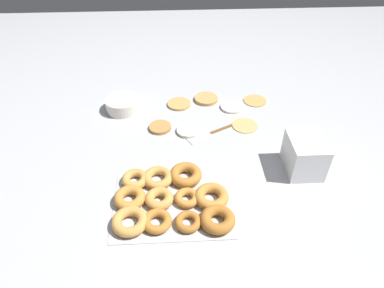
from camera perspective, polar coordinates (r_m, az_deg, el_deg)
The scene contains 12 objects.
ground_plane at distance 1.41m, azimuth 2.88°, elevation 1.96°, with size 3.00×3.00×0.00m, color #B2B5BA.
pancake_0 at distance 1.63m, azimuth 10.48°, elevation 7.17°, with size 0.11×0.11×0.01m, color tan.
pancake_1 at distance 1.46m, azimuth 8.83°, elevation 3.13°, with size 0.11×0.11×0.01m, color tan.
pancake_2 at distance 1.43m, azimuth -5.33°, elevation 2.78°, with size 0.09×0.09×0.01m, color #B27F42.
pancake_3 at distance 1.57m, azimuth -2.17°, elevation 6.69°, with size 0.11×0.11×0.01m, color tan.
pancake_4 at distance 1.41m, azimuth -0.58°, elevation 2.27°, with size 0.10×0.10×0.01m, color beige.
pancake_5 at distance 1.61m, azimuth 2.38°, elevation 7.53°, with size 0.11×0.11×0.02m, color tan.
pancake_6 at distance 1.56m, azimuth 6.65°, elevation 6.15°, with size 0.10×0.10×0.01m, color silver.
donut_tray at distance 1.12m, azimuth -3.57°, elevation -9.14°, with size 0.38×0.31×0.04m.
batter_bowl at distance 1.56m, azimuth -11.50°, elevation 6.48°, with size 0.15×0.15×0.06m.
container_stack at distance 1.26m, azimuth 18.27°, elevation -1.77°, with size 0.12×0.15×0.13m.
spatula at distance 1.39m, azimuth 2.14°, elevation 1.48°, with size 0.22×0.14×0.01m.
Camera 1 is at (-0.13, -1.11, 0.86)m, focal length 32.00 mm.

